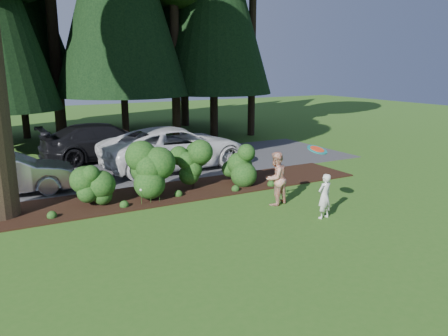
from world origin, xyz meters
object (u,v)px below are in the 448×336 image
Objects in this scene: car_silver_wagon at (7,174)px; car_white_suv at (176,147)px; child at (324,196)px; adult at (276,179)px; car_dark_suv at (105,141)px; frisbee at (317,150)px.

car_silver_wagon is 0.68× the size of car_white_suv.
child is 0.78× the size of adult.
car_silver_wagon is at bearing 132.56° from car_dark_suv.
adult is at bearing -163.49° from car_dark_suv.
car_white_suv reaches higher than car_silver_wagon.
frisbee is at bearing -166.10° from car_dark_suv.
car_silver_wagon is 8.94m from adult.
frisbee is (7.36, -6.96, 1.33)m from car_silver_wagon.
child is (3.50, -11.01, -0.21)m from car_dark_suv.
car_silver_wagon is at bearing -49.21° from child.
car_silver_wagon is 5.99m from car_dark_suv.
adult is at bearing -118.74° from car_silver_wagon.
adult is (-0.49, 1.72, 0.19)m from child.
car_dark_suv is 9.77m from adult.
adult is at bearing -82.09° from child.
adult is at bearing 91.23° from frisbee.
car_white_suv is 3.87m from car_dark_suv.
car_dark_suv is at bearing -39.67° from car_silver_wagon.
child is at bearing 13.55° from frisbee.
car_dark_suv is (-2.19, 3.20, -0.04)m from car_white_suv.
frisbee is (3.06, -11.12, 1.20)m from car_dark_suv.
child is (1.32, -7.81, -0.25)m from car_white_suv.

